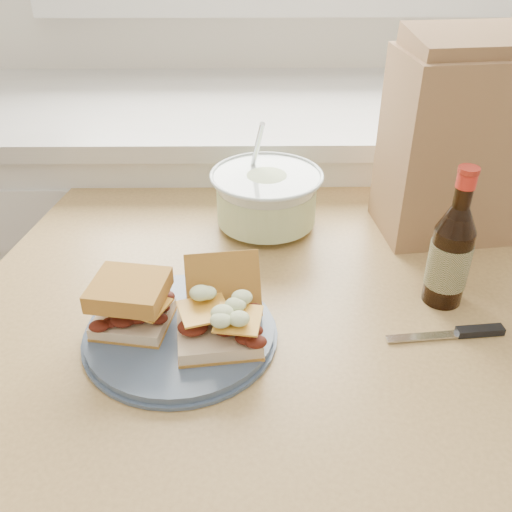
{
  "coord_description": "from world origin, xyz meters",
  "views": [
    {
      "loc": [
        -0.07,
        0.23,
        1.4
      ],
      "look_at": [
        -0.06,
        0.99,
        0.91
      ],
      "focal_mm": 40.0,
      "sensor_mm": 36.0,
      "label": 1
    }
  ],
  "objects_px": {
    "dining_table": "(265,370)",
    "plate": "(180,333)",
    "coleslaw_bowl": "(266,200)",
    "paper_bag": "(460,147)",
    "beer_bottle": "(450,254)"
  },
  "relations": [
    {
      "from": "dining_table",
      "to": "plate",
      "type": "bearing_deg",
      "value": -147.17
    },
    {
      "from": "plate",
      "to": "coleslaw_bowl",
      "type": "relative_size",
      "value": 1.29
    },
    {
      "from": "coleslaw_bowl",
      "to": "paper_bag",
      "type": "xyz_separation_m",
      "value": [
        0.35,
        -0.01,
        0.11
      ]
    },
    {
      "from": "paper_bag",
      "to": "dining_table",
      "type": "bearing_deg",
      "value": -149.78
    },
    {
      "from": "plate",
      "to": "dining_table",
      "type": "bearing_deg",
      "value": 22.99
    },
    {
      "from": "dining_table",
      "to": "coleslaw_bowl",
      "type": "bearing_deg",
      "value": 98.3
    },
    {
      "from": "plate",
      "to": "coleslaw_bowl",
      "type": "distance_m",
      "value": 0.37
    },
    {
      "from": "paper_bag",
      "to": "coleslaw_bowl",
      "type": "bearing_deg",
      "value": 171.58
    },
    {
      "from": "dining_table",
      "to": "coleslaw_bowl",
      "type": "distance_m",
      "value": 0.33
    },
    {
      "from": "paper_bag",
      "to": "plate",
      "type": "bearing_deg",
      "value": -153.06
    },
    {
      "from": "coleslaw_bowl",
      "to": "dining_table",
      "type": "bearing_deg",
      "value": -91.53
    },
    {
      "from": "dining_table",
      "to": "beer_bottle",
      "type": "height_order",
      "value": "beer_bottle"
    },
    {
      "from": "dining_table",
      "to": "plate",
      "type": "height_order",
      "value": "plate"
    },
    {
      "from": "beer_bottle",
      "to": "paper_bag",
      "type": "relative_size",
      "value": 0.69
    },
    {
      "from": "coleslaw_bowl",
      "to": "beer_bottle",
      "type": "height_order",
      "value": "beer_bottle"
    }
  ]
}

